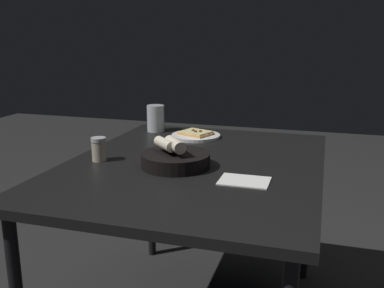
% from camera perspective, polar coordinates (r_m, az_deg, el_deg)
% --- Properties ---
extents(dining_table, '(0.92, 1.18, 0.71)m').
position_cam_1_polar(dining_table, '(1.64, 0.34, -4.24)').
color(dining_table, black).
rests_on(dining_table, ground).
extents(pizza_plate, '(0.22, 0.22, 0.04)m').
position_cam_1_polar(pizza_plate, '(2.01, 0.50, 1.15)').
color(pizza_plate, white).
rests_on(pizza_plate, dining_table).
extents(bread_basket, '(0.25, 0.25, 0.11)m').
position_cam_1_polar(bread_basket, '(1.56, -2.26, -1.88)').
color(bread_basket, black).
rests_on(bread_basket, dining_table).
extents(beer_glass, '(0.08, 0.08, 0.13)m').
position_cam_1_polar(beer_glass, '(2.14, -4.74, 3.14)').
color(beer_glass, silver).
rests_on(beer_glass, dining_table).
extents(pepper_shaker, '(0.06, 0.06, 0.09)m').
position_cam_1_polar(pepper_shaker, '(1.67, -12.00, -0.83)').
color(pepper_shaker, '#BFB299').
rests_on(pepper_shaker, dining_table).
extents(napkin, '(0.16, 0.12, 0.00)m').
position_cam_1_polar(napkin, '(1.42, 6.82, -4.78)').
color(napkin, white).
rests_on(napkin, dining_table).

